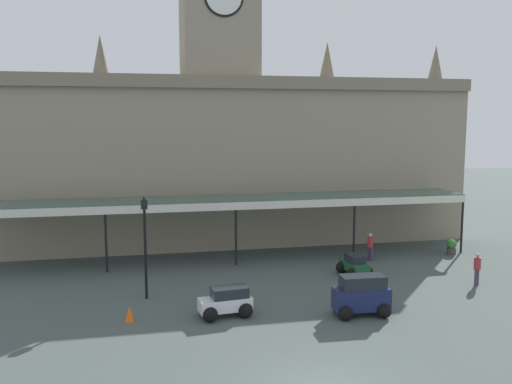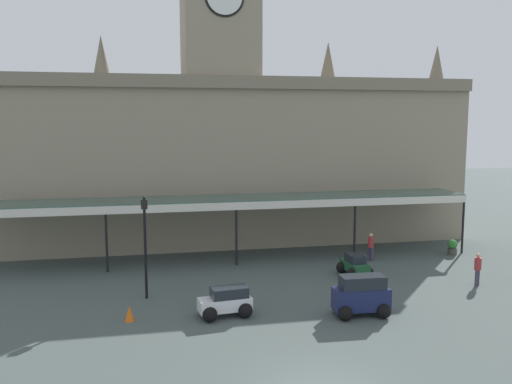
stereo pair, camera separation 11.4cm
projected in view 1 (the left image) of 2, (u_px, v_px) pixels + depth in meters
station_building at (219, 147)px, 37.15m from camera, size 33.69×5.74×19.80m
entrance_canopy at (232, 200)px, 32.63m from camera, size 29.16×3.26×3.78m
car_green_sedan at (354, 267)px, 29.64m from camera, size 1.61×2.11×1.19m
car_navy_van at (361, 297)px, 23.57m from camera, size 2.44×1.67×1.77m
car_white_estate at (226, 303)px, 23.50m from camera, size 2.34×1.72×1.27m
pedestrian_crossing_forecourt at (370, 246)px, 32.76m from camera, size 0.34×0.36×1.67m
pedestrian_beside_cars at (477, 268)px, 27.89m from camera, size 0.34×0.34×1.67m
victorian_lamppost at (145, 236)px, 25.52m from camera, size 0.30×0.30×4.86m
traffic_cone at (130, 313)px, 22.94m from camera, size 0.40×0.40×0.67m
planter_forecourt_centre at (452, 247)px, 34.32m from camera, size 0.60×0.60×0.96m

